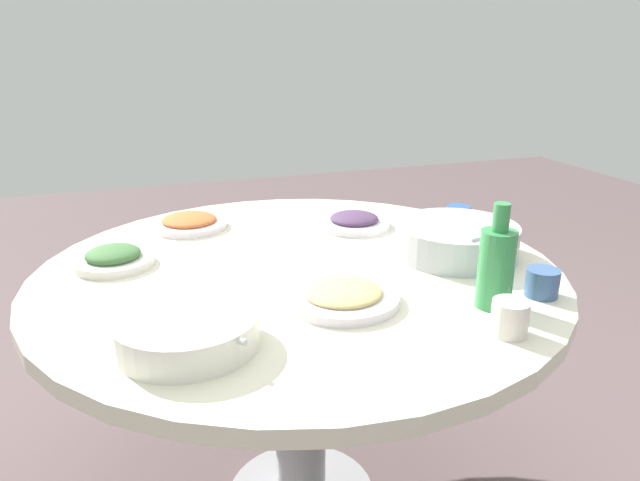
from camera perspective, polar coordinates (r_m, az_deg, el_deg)
round_dining_table at (r=1.53m, az=-2.03°, el=-6.67°), size 1.29×1.29×0.72m
rice_bowl at (r=1.58m, az=12.95°, el=0.11°), size 0.32×0.32×0.09m
soup_bowl at (r=1.13m, az=-12.68°, el=-8.46°), size 0.27×0.27×0.06m
dish_eggplant at (r=1.78m, az=3.30°, el=1.84°), size 0.21×0.21×0.04m
dish_greens at (r=1.57m, az=-19.20°, el=-1.61°), size 0.20×0.20×0.05m
dish_noodles at (r=1.28m, az=2.18°, el=-5.27°), size 0.25×0.25×0.04m
dish_tofu_braise at (r=1.81m, az=-12.41°, el=1.71°), size 0.22×0.22×0.04m
green_bottle at (r=1.29m, az=16.55°, el=-2.36°), size 0.08×0.08×0.23m
tea_cup_near at (r=1.40m, az=20.54°, el=-3.80°), size 0.07×0.07×0.06m
tea_cup_far at (r=1.83m, az=13.13°, el=2.31°), size 0.07×0.07×0.06m
tea_cup_side at (r=1.20m, az=17.76°, el=-7.08°), size 0.07×0.07×0.07m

